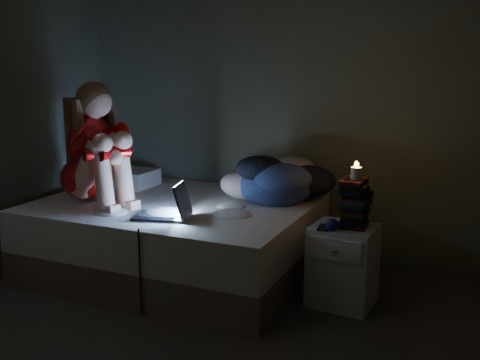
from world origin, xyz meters
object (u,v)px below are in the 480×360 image
Objects in this scene: laptop at (161,200)px; candle at (356,172)px; woman at (85,142)px; nightstand at (343,265)px; bed at (175,237)px; phone at (325,228)px.

candle is at bearing 2.43° from laptop.
woman is 11.55× the size of candle.
candle reaches higher than nightstand.
laptop is (0.15, -0.43, 0.41)m from bed.
laptop is (0.75, -0.15, -0.33)m from woman.
bed and phone have the same top height.
nightstand is 3.91× the size of phone.
bed is 1.28m from phone.
laptop reaches higher than nightstand.
nightstand is at bearing 36.25° from phone.
nightstand is at bearing -154.79° from candle.
candle is 0.42m from phone.
nightstand is 0.32m from phone.
phone is (1.24, -0.19, 0.27)m from bed.
nightstand is at bearing 2.01° from laptop.
candle is at bearing 29.37° from nightstand.
laptop is 1.12m from phone.
woman reaches higher than nightstand.
bed is 25.38× the size of candle.
woman is 2.09m from nightstand.
bed is at bearing 41.15° from woman.
laptop reaches higher than bed.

